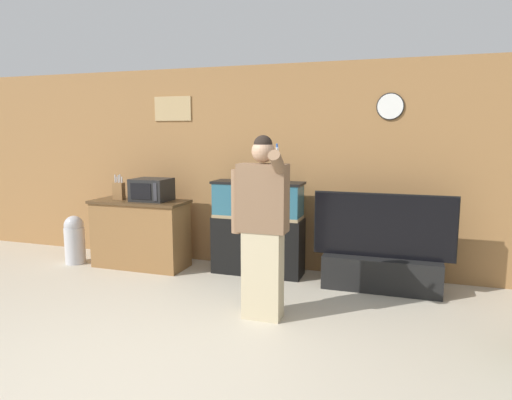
% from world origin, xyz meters
% --- Properties ---
extents(ground_plane, '(18.00, 18.00, 0.00)m').
position_xyz_m(ground_plane, '(0.00, 0.00, 0.00)').
color(ground_plane, '#B2A893').
extents(wall_back_paneled, '(10.00, 0.08, 2.60)m').
position_xyz_m(wall_back_paneled, '(0.00, 3.01, 1.30)').
color(wall_back_paneled, olive).
rests_on(wall_back_paneled, ground_plane).
extents(counter_island, '(1.26, 0.54, 0.88)m').
position_xyz_m(counter_island, '(-1.36, 2.45, 0.44)').
color(counter_island, brown).
rests_on(counter_island, ground_plane).
extents(microwave, '(0.47, 0.40, 0.29)m').
position_xyz_m(microwave, '(-1.20, 2.48, 1.03)').
color(microwave, black).
rests_on(microwave, counter_island).
extents(knife_block, '(0.15, 0.09, 0.33)m').
position_xyz_m(knife_block, '(-1.67, 2.44, 1.00)').
color(knife_block, brown).
rests_on(knife_block, counter_island).
extents(aquarium_on_stand, '(1.13, 0.37, 1.16)m').
position_xyz_m(aquarium_on_stand, '(0.19, 2.64, 0.58)').
color(aquarium_on_stand, black).
rests_on(aquarium_on_stand, ground_plane).
extents(tv_on_stand, '(1.55, 0.40, 1.09)m').
position_xyz_m(tv_on_stand, '(1.70, 2.52, 0.32)').
color(tv_on_stand, black).
rests_on(tv_on_stand, ground_plane).
extents(person_standing, '(0.55, 0.41, 1.73)m').
position_xyz_m(person_standing, '(0.66, 1.34, 0.90)').
color(person_standing, '#BCAD89').
rests_on(person_standing, ground_plane).
extents(trash_bin, '(0.27, 0.27, 0.65)m').
position_xyz_m(trash_bin, '(-2.30, 2.30, 0.33)').
color(trash_bin, '#B7B7BC').
rests_on(trash_bin, ground_plane).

